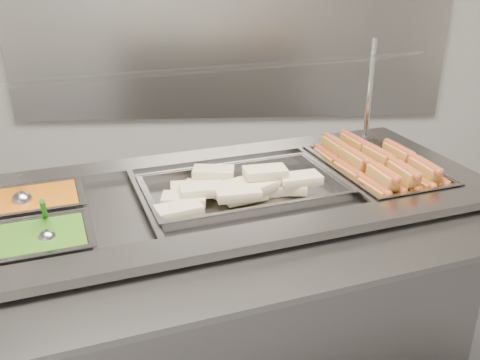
{
  "coord_description": "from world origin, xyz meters",
  "views": [
    {
      "loc": [
        -0.15,
        -1.24,
        1.68
      ],
      "look_at": [
        -0.04,
        0.53,
        0.93
      ],
      "focal_mm": 40.0,
      "sensor_mm": 36.0,
      "label": 1
    }
  ],
  "objects": [
    {
      "name": "ladle",
      "position": [
        -0.79,
        0.44,
        0.91
      ],
      "size": [
        0.09,
        0.2,
        0.14
      ],
      "color": "#B2B2B7",
      "rests_on": "pan_beans"
    },
    {
      "name": "pan_wraps",
      "position": [
        -0.03,
        0.53,
        0.88
      ],
      "size": [
        0.77,
        0.58,
        0.07
      ],
      "color": "gray",
      "rests_on": "steam_counter"
    },
    {
      "name": "pan_hotdogs",
      "position": [
        0.51,
        0.7,
        0.86
      ],
      "size": [
        0.49,
        0.63,
        0.1
      ],
      "color": "gray",
      "rests_on": "steam_counter"
    },
    {
      "name": "hotdogs_in_buns",
      "position": [
        0.5,
        0.68,
        0.91
      ],
      "size": [
        0.43,
        0.56,
        0.12
      ],
      "color": "#AD6F24",
      "rests_on": "pan_hotdogs"
    },
    {
      "name": "pan_peas",
      "position": [
        -0.67,
        0.19,
        0.86
      ],
      "size": [
        0.36,
        0.32,
        0.1
      ],
      "color": "gray",
      "rests_on": "steam_counter"
    },
    {
      "name": "back_panel",
      "position": [
        0.0,
        2.45,
        1.2
      ],
      "size": [
        3.0,
        0.04,
        1.2
      ],
      "primitive_type": "cube",
      "color": "gray",
      "rests_on": "ground"
    },
    {
      "name": "tortilla_wraps",
      "position": [
        -0.07,
        0.49,
        0.91
      ],
      "size": [
        0.6,
        0.37,
        0.1
      ],
      "color": "#CCB489",
      "rests_on": "pan_wraps"
    },
    {
      "name": "pan_beans",
      "position": [
        -0.76,
        0.47,
        0.86
      ],
      "size": [
        0.36,
        0.32,
        0.1
      ],
      "color": "gray",
      "rests_on": "steam_counter"
    },
    {
      "name": "tray_rail",
      "position": [
        0.06,
        0.02,
        0.86
      ],
      "size": [
        1.81,
        0.86,
        0.05
      ],
      "color": "gray",
      "rests_on": "steam_counter"
    },
    {
      "name": "serving_spoon",
      "position": [
        -0.64,
        0.19,
        0.91
      ],
      "size": [
        0.08,
        0.17,
        0.15
      ],
      "color": "#B2B2B7",
      "rests_on": "pan_peas"
    },
    {
      "name": "sneeze_guard",
      "position": [
        -0.16,
        0.73,
        1.27
      ],
      "size": [
        1.68,
        0.76,
        0.44
      ],
      "color": "silver",
      "rests_on": "steam_counter"
    },
    {
      "name": "steam_counter",
      "position": [
        -0.09,
        0.51,
        0.45
      ],
      "size": [
        2.05,
        1.35,
        0.91
      ],
      "color": "slate",
      "rests_on": "ground"
    }
  ]
}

